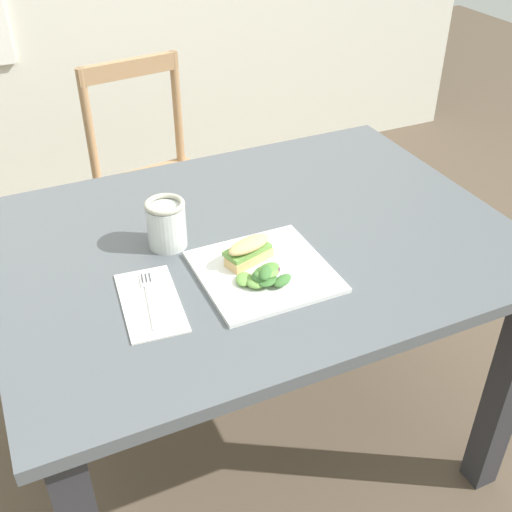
# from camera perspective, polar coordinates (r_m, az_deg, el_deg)

# --- Properties ---
(ground_plane) EXTENTS (8.38, 8.38, 0.00)m
(ground_plane) POSITION_cam_1_polar(r_m,az_deg,el_deg) (1.88, -0.29, -20.03)
(ground_plane) COLOR brown
(dining_table) EXTENTS (1.19, 0.88, 0.74)m
(dining_table) POSITION_cam_1_polar(r_m,az_deg,el_deg) (1.54, -0.08, -2.17)
(dining_table) COLOR #51565B
(dining_table) RESTS_ON ground
(chair_wooden_far) EXTENTS (0.45, 0.45, 0.87)m
(chair_wooden_far) POSITION_cam_1_polar(r_m,az_deg,el_deg) (2.32, -9.06, 6.34)
(chair_wooden_far) COLOR tan
(chair_wooden_far) RESTS_ON ground
(plate_lunch) EXTENTS (0.27, 0.27, 0.01)m
(plate_lunch) POSITION_cam_1_polar(r_m,az_deg,el_deg) (1.34, 0.71, -1.41)
(plate_lunch) COLOR white
(plate_lunch) RESTS_ON dining_table
(sandwich_half_front) EXTENTS (0.12, 0.08, 0.06)m
(sandwich_half_front) POSITION_cam_1_polar(r_m,az_deg,el_deg) (1.35, -0.67, 0.52)
(sandwich_half_front) COLOR #DBB270
(sandwich_half_front) RESTS_ON plate_lunch
(salad_mixed_greens) EXTENTS (0.12, 0.09, 0.04)m
(salad_mixed_greens) POSITION_cam_1_polar(r_m,az_deg,el_deg) (1.29, 0.83, -1.76)
(salad_mixed_greens) COLOR #602D47
(salad_mixed_greens) RESTS_ON plate_lunch
(napkin_folded) EXTENTS (0.14, 0.24, 0.00)m
(napkin_folded) POSITION_cam_1_polar(r_m,az_deg,el_deg) (1.28, -9.55, -4.16)
(napkin_folded) COLOR silver
(napkin_folded) RESTS_ON dining_table
(fork_on_napkin) EXTENTS (0.05, 0.19, 0.00)m
(fork_on_napkin) POSITION_cam_1_polar(r_m,az_deg,el_deg) (1.29, -9.66, -3.57)
(fork_on_napkin) COLOR silver
(fork_on_napkin) RESTS_ON napkin_folded
(mason_jar_iced_tea) EXTENTS (0.09, 0.09, 0.11)m
(mason_jar_iced_tea) POSITION_cam_1_polar(r_m,az_deg,el_deg) (1.42, -8.12, 2.72)
(mason_jar_iced_tea) COLOR #995623
(mason_jar_iced_tea) RESTS_ON dining_table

